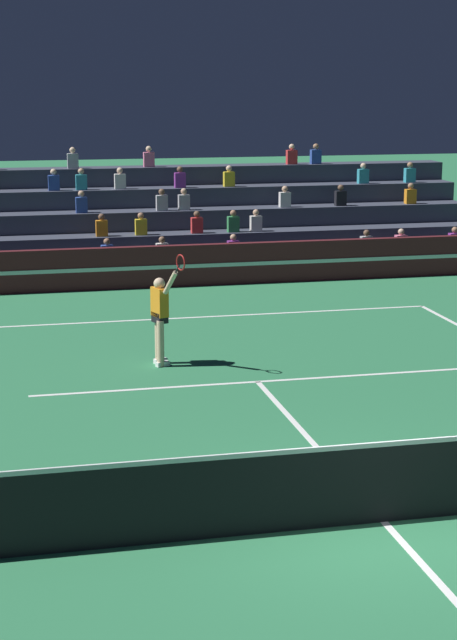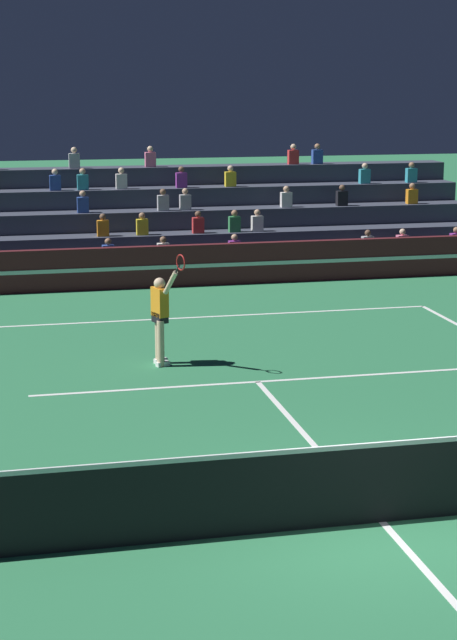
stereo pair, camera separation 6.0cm
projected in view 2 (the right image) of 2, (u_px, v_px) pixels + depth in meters
ground_plane at (382, 522)px, 13.38m from camera, size 120.00×120.00×0.00m
court_lines at (382, 522)px, 13.38m from camera, size 11.10×23.90×0.01m
tennis_net at (384, 481)px, 13.26m from camera, size 12.00×0.10×1.10m
sponsor_banner_wall at (172, 266)px, 28.19m from camera, size 18.00×0.26×1.10m
bleacher_stand at (151, 229)px, 31.70m from camera, size 19.22×4.75×3.38m
tennis_player at (161, 315)px, 20.42m from camera, size 0.53×1.23×2.34m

